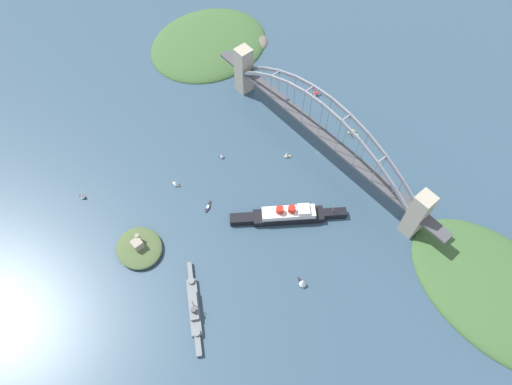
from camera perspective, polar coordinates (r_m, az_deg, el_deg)
name	(u,v)px	position (r m, az deg, el deg)	size (l,w,h in m)	color
ground_plane	(318,152)	(447.96, 7.69, 5.01)	(1400.00, 1400.00, 0.00)	#334C60
harbor_arch_bridge	(322,132)	(425.37, 8.14, 7.38)	(282.96, 14.49, 70.46)	#ADA38E
headland_west_shore	(502,294)	(423.66, 28.16, -11.05)	(157.37, 100.48, 19.96)	#3D6033
headland_east_shore	(211,44)	(553.09, -5.60, 17.82)	(119.34, 137.58, 19.97)	#3D6033
ocean_liner	(288,215)	(400.09, 3.97, -2.80)	(67.54, 86.87, 18.21)	black
naval_cruiser	(194,308)	(371.96, -7.68, -13.95)	(67.17, 41.98, 16.98)	slate
fort_island_mid_harbor	(139,248)	(399.19, -14.29, -6.64)	(40.88, 37.40, 15.41)	#4C6038
seaplane_taxiing_near_bridge	(353,133)	(465.63, 11.91, 7.18)	(10.15, 8.70, 4.59)	#B7B7B2
seaplane_second_in_formation	(316,93)	(495.62, 7.48, 12.10)	(7.72, 10.12, 5.07)	#B7B7B2
small_boat_0	(222,156)	(438.74, -4.24, 4.57)	(6.01, 4.73, 6.16)	#234C8C
small_boat_1	(303,282)	(375.90, 5.84, -11.02)	(10.92, 7.02, 9.85)	black
small_boat_2	(287,154)	(438.64, 3.86, 4.72)	(5.29, 6.73, 7.65)	gold
small_boat_3	(176,183)	(424.79, -9.89, 1.22)	(7.78, 5.25, 8.99)	silver
small_boat_4	(82,195)	(439.75, -20.76, -0.32)	(7.68, 5.22, 8.91)	black
small_boat_5	(208,207)	(411.09, -5.96, -1.78)	(7.94, 10.78, 2.23)	black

